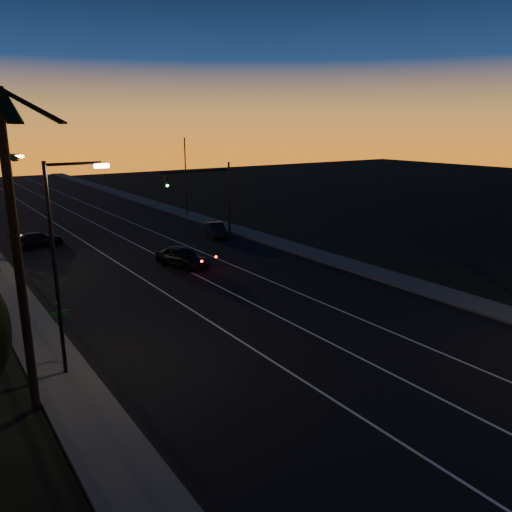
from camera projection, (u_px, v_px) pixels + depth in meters
road at (189, 276)px, 35.23m from camera, size 20.00×170.00×0.01m
sidewalk_left at (17, 307)px, 29.06m from camera, size 2.40×170.00×0.16m
sidewalk_right at (310, 253)px, 41.36m from camera, size 2.40×170.00×0.16m
lane_stripe_left at (150, 283)px, 33.58m from camera, size 0.12×160.00×0.01m
lane_stripe_mid at (196, 275)px, 35.50m from camera, size 0.12×160.00×0.01m
lane_stripe_right at (237, 267)px, 37.42m from camera, size 0.12×160.00×0.01m
palm_near at (13, 224)px, 16.96m from camera, size 4.25×4.16×11.53m
streetlight_left_near at (61, 253)px, 20.04m from camera, size 2.55×0.26×9.00m
street_sign at (61, 330)px, 21.71m from camera, size 0.70×0.06×2.60m
signal_mast at (207, 187)px, 45.89m from camera, size 7.10×0.41×7.00m
signal_post at (13, 228)px, 37.23m from camera, size 0.28×0.37×4.20m
far_pole_right at (186, 177)px, 57.65m from camera, size 0.14×0.14×9.00m
lead_car at (182, 257)px, 37.37m from camera, size 3.29×5.29×1.53m
right_car at (216, 230)px, 47.40m from camera, size 2.60×4.33×1.35m
cross_car at (38, 240)px, 43.41m from camera, size 4.84×2.97×1.31m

